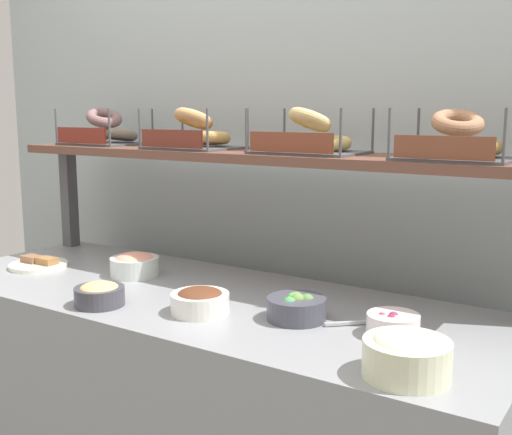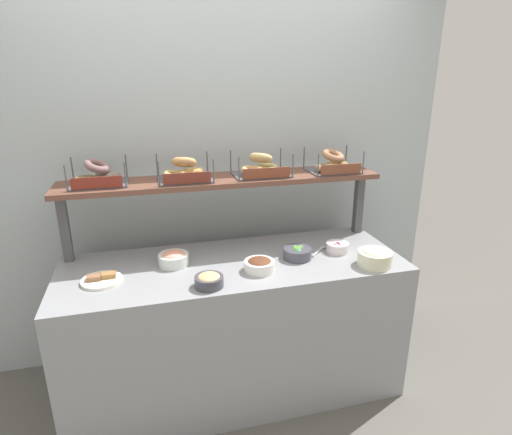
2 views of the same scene
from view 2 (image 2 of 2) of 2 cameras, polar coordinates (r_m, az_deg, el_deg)
name	(u,v)px [view 2 (image 2 of 2)]	position (r m, az deg, el deg)	size (l,w,h in m)	color
ground_plane	(236,385)	(2.86, -2.68, -21.68)	(8.00, 8.00, 0.00)	#595651
back_wall	(216,180)	(2.79, -5.49, 5.12)	(3.13, 0.06, 2.40)	#A7B2B6
deli_counter	(235,327)	(2.61, -2.83, -14.58)	(1.93, 0.70, 0.85)	gray
shelf_riser_left	(64,228)	(2.58, -24.49, -1.26)	(0.05, 0.05, 0.40)	#4C4C51
shelf_riser_right	(359,203)	(2.87, 13.70, 1.91)	(0.05, 0.05, 0.40)	#4C4C51
upper_shelf	(223,180)	(2.51, -4.45, 5.09)	(1.89, 0.32, 0.03)	brown
bowl_potato_salad	(375,257)	(2.43, 15.78, -5.12)	(0.19, 0.19, 0.10)	beige
bowl_chocolate_spread	(259,265)	(2.29, 0.46, -6.40)	(0.17, 0.17, 0.07)	white
bowl_hummus	(209,280)	(2.14, -6.37, -8.43)	(0.15, 0.15, 0.07)	#424049
bowl_veggie_mix	(297,253)	(2.45, 5.62, -4.76)	(0.16, 0.16, 0.08)	#444550
bowl_beet_salad	(337,247)	(2.57, 10.95, -3.96)	(0.13, 0.13, 0.06)	white
bowl_lox_spread	(174,258)	(2.40, -11.10, -5.41)	(0.17, 0.17, 0.08)	silver
serving_plate_white	(102,279)	(2.32, -20.17, -7.87)	(0.21, 0.21, 0.04)	white
serving_spoon_near_plate	(321,249)	(2.58, 8.78, -4.29)	(0.14, 0.13, 0.01)	#B7B7BC
bagel_basket_poppy	(98,176)	(2.48, -20.60, 5.27)	(0.30, 0.24, 0.15)	#4C4C51
bagel_basket_sesame	(184,172)	(2.46, -9.66, 6.08)	(0.31, 0.26, 0.15)	#4C4C51
bagel_basket_plain	(261,168)	(2.54, 0.65, 6.74)	(0.33, 0.25, 0.15)	#4C4C51
bagel_basket_everything	(333,164)	(2.69, 10.32, 7.08)	(0.30, 0.26, 0.14)	#4C4C51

